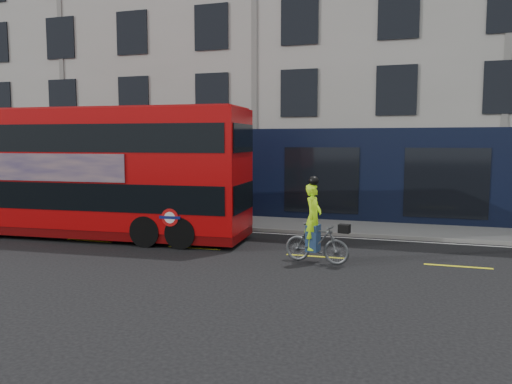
% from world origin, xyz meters
% --- Properties ---
extents(ground, '(120.00, 120.00, 0.00)m').
position_xyz_m(ground, '(0.00, 0.00, 0.00)').
color(ground, black).
rests_on(ground, ground).
extents(pavement, '(60.00, 3.00, 0.12)m').
position_xyz_m(pavement, '(0.00, 6.50, 0.06)').
color(pavement, slate).
rests_on(pavement, ground).
extents(kerb, '(60.00, 0.12, 0.13)m').
position_xyz_m(kerb, '(0.00, 5.00, 0.07)').
color(kerb, gray).
rests_on(kerb, ground).
extents(building_terrace, '(50.00, 10.07, 15.00)m').
position_xyz_m(building_terrace, '(0.00, 12.94, 7.49)').
color(building_terrace, '#AAA6A0').
rests_on(building_terrace, ground).
extents(road_edge_line, '(58.00, 0.10, 0.01)m').
position_xyz_m(road_edge_line, '(0.00, 4.70, 0.00)').
color(road_edge_line, silver).
rests_on(road_edge_line, ground).
extents(lane_dashes, '(58.00, 0.12, 0.01)m').
position_xyz_m(lane_dashes, '(0.00, 1.50, 0.00)').
color(lane_dashes, yellow).
rests_on(lane_dashes, ground).
extents(bus, '(11.58, 3.27, 4.61)m').
position_xyz_m(bus, '(-4.31, 2.20, 2.37)').
color(bus, '#B20708').
rests_on(bus, ground).
extents(cyclist, '(1.97, 0.83, 2.49)m').
position_xyz_m(cyclist, '(4.13, 0.75, 0.83)').
color(cyclist, '#4E5154').
rests_on(cyclist, ground).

